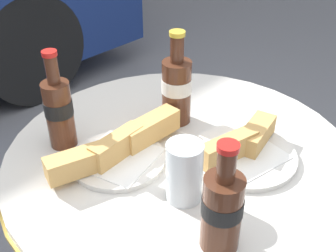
{
  "coord_description": "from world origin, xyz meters",
  "views": [
    {
      "loc": [
        -0.57,
        -0.5,
        1.35
      ],
      "look_at": [
        0.0,
        0.04,
        0.83
      ],
      "focal_mm": 45.0,
      "sensor_mm": 36.0,
      "label": 1
    }
  ],
  "objects_px": {
    "bistro_table": "(179,210)",
    "cola_bottle_center": "(222,208)",
    "cola_bottle_left": "(177,88)",
    "lunch_plate_near": "(243,149)",
    "cola_bottle_right": "(59,110)",
    "drinking_glass": "(184,174)",
    "lunch_plate_far": "(119,150)"
  },
  "relations": [
    {
      "from": "drinking_glass",
      "to": "bistro_table",
      "type": "bearing_deg",
      "value": 44.43
    },
    {
      "from": "bistro_table",
      "to": "lunch_plate_far",
      "type": "bearing_deg",
      "value": 146.22
    },
    {
      "from": "cola_bottle_right",
      "to": "cola_bottle_center",
      "type": "relative_size",
      "value": 1.08
    },
    {
      "from": "bistro_table",
      "to": "cola_bottle_center",
      "type": "xyz_separation_m",
      "value": [
        -0.15,
        -0.22,
        0.27
      ]
    },
    {
      "from": "drinking_glass",
      "to": "lunch_plate_far",
      "type": "relative_size",
      "value": 0.38
    },
    {
      "from": "cola_bottle_left",
      "to": "cola_bottle_center",
      "type": "relative_size",
      "value": 1.1
    },
    {
      "from": "bistro_table",
      "to": "cola_bottle_center",
      "type": "bearing_deg",
      "value": -123.68
    },
    {
      "from": "cola_bottle_left",
      "to": "lunch_plate_far",
      "type": "xyz_separation_m",
      "value": [
        -0.2,
        -0.02,
        -0.06
      ]
    },
    {
      "from": "bistro_table",
      "to": "cola_bottle_center",
      "type": "relative_size",
      "value": 3.76
    },
    {
      "from": "bistro_table",
      "to": "cola_bottle_left",
      "type": "bearing_deg",
      "value": 47.08
    },
    {
      "from": "bistro_table",
      "to": "cola_bottle_left",
      "type": "relative_size",
      "value": 3.43
    },
    {
      "from": "bistro_table",
      "to": "cola_bottle_right",
      "type": "relative_size",
      "value": 3.47
    },
    {
      "from": "cola_bottle_center",
      "to": "lunch_plate_far",
      "type": "xyz_separation_m",
      "value": [
        0.04,
        0.3,
        -0.06
      ]
    },
    {
      "from": "bistro_table",
      "to": "drinking_glass",
      "type": "height_order",
      "value": "drinking_glass"
    },
    {
      "from": "bistro_table",
      "to": "cola_bottle_right",
      "type": "xyz_separation_m",
      "value": [
        -0.16,
        0.21,
        0.27
      ]
    },
    {
      "from": "drinking_glass",
      "to": "lunch_plate_near",
      "type": "distance_m",
      "value": 0.19
    },
    {
      "from": "cola_bottle_left",
      "to": "drinking_glass",
      "type": "distance_m",
      "value": 0.28
    },
    {
      "from": "cola_bottle_right",
      "to": "lunch_plate_far",
      "type": "distance_m",
      "value": 0.16
    },
    {
      "from": "bistro_table",
      "to": "lunch_plate_near",
      "type": "distance_m",
      "value": 0.24
    },
    {
      "from": "cola_bottle_left",
      "to": "cola_bottle_center",
      "type": "bearing_deg",
      "value": -126.68
    },
    {
      "from": "cola_bottle_right",
      "to": "bistro_table",
      "type": "bearing_deg",
      "value": -52.66
    },
    {
      "from": "cola_bottle_right",
      "to": "drinking_glass",
      "type": "xyz_separation_m",
      "value": [
        0.06,
        -0.32,
        -0.03
      ]
    },
    {
      "from": "cola_bottle_left",
      "to": "lunch_plate_near",
      "type": "relative_size",
      "value": 1.0
    },
    {
      "from": "drinking_glass",
      "to": "lunch_plate_far",
      "type": "height_order",
      "value": "drinking_glass"
    },
    {
      "from": "bistro_table",
      "to": "cola_bottle_center",
      "type": "distance_m",
      "value": 0.38
    },
    {
      "from": "cola_bottle_right",
      "to": "cola_bottle_center",
      "type": "bearing_deg",
      "value": -88.21
    },
    {
      "from": "lunch_plate_near",
      "to": "cola_bottle_left",
      "type": "bearing_deg",
      "value": 87.88
    },
    {
      "from": "cola_bottle_left",
      "to": "cola_bottle_center",
      "type": "height_order",
      "value": "cola_bottle_left"
    },
    {
      "from": "cola_bottle_left",
      "to": "lunch_plate_near",
      "type": "bearing_deg",
      "value": -92.12
    },
    {
      "from": "cola_bottle_left",
      "to": "drinking_glass",
      "type": "height_order",
      "value": "cola_bottle_left"
    },
    {
      "from": "cola_bottle_right",
      "to": "drinking_glass",
      "type": "relative_size",
      "value": 1.84
    },
    {
      "from": "cola_bottle_left",
      "to": "lunch_plate_far",
      "type": "height_order",
      "value": "cola_bottle_left"
    }
  ]
}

